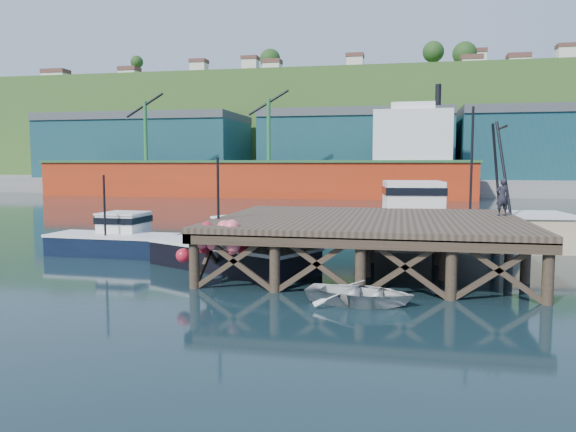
% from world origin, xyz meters
% --- Properties ---
extents(ground, '(300.00, 300.00, 0.00)m').
position_xyz_m(ground, '(0.00, 0.00, 0.00)').
color(ground, black).
rests_on(ground, ground).
extents(wharf, '(12.00, 10.00, 2.62)m').
position_xyz_m(wharf, '(5.50, -0.19, 1.94)').
color(wharf, brown).
rests_on(wharf, ground).
extents(far_quay, '(160.00, 40.00, 2.00)m').
position_xyz_m(far_quay, '(0.00, 70.00, 1.00)').
color(far_quay, gray).
rests_on(far_quay, ground).
extents(warehouse_left, '(32.00, 16.00, 9.00)m').
position_xyz_m(warehouse_left, '(-35.00, 65.00, 6.50)').
color(warehouse_left, '#184851').
rests_on(warehouse_left, far_quay).
extents(warehouse_mid, '(28.00, 16.00, 9.00)m').
position_xyz_m(warehouse_mid, '(0.00, 65.00, 6.50)').
color(warehouse_mid, '#184851').
rests_on(warehouse_mid, far_quay).
extents(warehouse_right, '(30.00, 16.00, 9.00)m').
position_xyz_m(warehouse_right, '(30.00, 65.00, 6.50)').
color(warehouse_right, '#184851').
rests_on(warehouse_right, far_quay).
extents(cargo_ship, '(55.50, 10.00, 13.75)m').
position_xyz_m(cargo_ship, '(-8.46, 48.00, 3.31)').
color(cargo_ship, red).
rests_on(cargo_ship, ground).
extents(hillside, '(220.00, 50.00, 22.00)m').
position_xyz_m(hillside, '(0.00, 100.00, 11.00)').
color(hillside, '#2D511E').
rests_on(hillside, ground).
extents(boat_navy, '(6.13, 3.35, 3.78)m').
position_xyz_m(boat_navy, '(-6.49, 1.49, 0.76)').
color(boat_navy, black).
rests_on(boat_navy, ground).
extents(boat_black, '(7.76, 6.55, 4.53)m').
position_xyz_m(boat_black, '(0.19, -0.81, 0.83)').
color(boat_black, black).
rests_on(boat_black, ground).
extents(trawler, '(10.94, 4.88, 7.10)m').
position_xyz_m(trawler, '(9.48, 6.50, 1.46)').
color(trawler, beige).
rests_on(trawler, ground).
extents(dinghy, '(3.67, 2.90, 0.69)m').
position_xyz_m(dinghy, '(5.57, -5.80, 0.34)').
color(dinghy, silver).
rests_on(dinghy, ground).
extents(dockworker, '(0.66, 0.55, 1.55)m').
position_xyz_m(dockworker, '(10.90, 1.83, 2.90)').
color(dockworker, black).
rests_on(dockworker, wharf).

